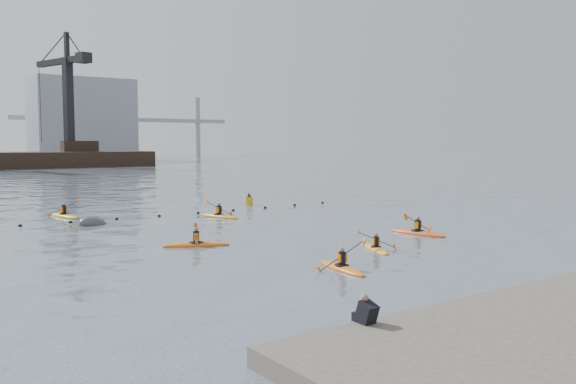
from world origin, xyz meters
The scene contains 10 objects.
ground centered at (0.00, 0.00, 0.00)m, with size 400.00×400.00×0.00m, color #3C4957.
float_line centered at (-0.50, 22.53, 0.03)m, with size 33.24×0.73×0.24m.
kayaker_0 centered at (-0.11, 1.48, 0.10)m, with size 2.32×3.38×1.36m.
kayaker_1 centered at (4.16, 3.92, 0.09)m, with size 1.93×2.95×1.15m.
kayaker_2 centered at (-2.39, 10.01, 0.10)m, with size 3.33×2.13×1.17m.
kayaker_3 centered at (4.27, 19.61, 0.11)m, with size 2.47×3.65×1.43m.
kayaker_4 centered at (9.62, 6.24, 0.11)m, with size 2.53×3.72×1.42m.
kayaker_5 centered at (-4.44, 26.06, 0.11)m, with size 2.43×3.64×1.32m.
mooring_buoy centered at (-4.07, 20.93, 0.00)m, with size 2.05×1.21×1.03m, color #3E4144.
nav_buoy centered at (10.13, 25.11, 0.36)m, with size 0.65×0.65×1.18m.
Camera 1 is at (-16.24, -17.26, 5.26)m, focal length 38.00 mm.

